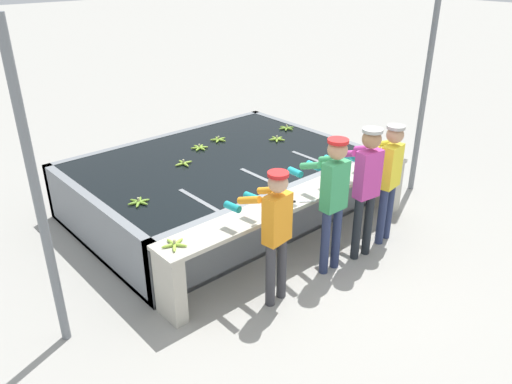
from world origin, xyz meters
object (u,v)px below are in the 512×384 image
Objects in this scene: worker_2 at (365,180)px; banana_bunch_floating_1 at (277,139)px; banana_bunch_ledge_0 at (382,158)px; worker_1 at (332,193)px; banana_bunch_floating_3 at (184,163)px; worker_3 at (388,173)px; banana_bunch_floating_5 at (199,148)px; knife_0 at (297,201)px; worker_0 at (275,226)px; support_post_left at (38,199)px; banana_bunch_ledge_1 at (175,244)px; banana_bunch_floating_0 at (139,202)px; banana_bunch_floating_2 at (286,128)px; banana_bunch_floating_4 at (219,140)px; support_post_right at (424,95)px.

worker_2 is 2.35m from banana_bunch_floating_1.
banana_bunch_floating_1 is at bearing 109.30° from banana_bunch_ledge_0.
worker_1 reaches higher than banana_bunch_floating_3.
worker_3 reaches higher than banana_bunch_floating_1.
worker_3 is at bearing -68.45° from banana_bunch_floating_5.
banana_bunch_floating_3 is 0.96× the size of knife_0.
worker_0 is 5.67× the size of banana_bunch_floating_3.
banana_bunch_floating_1 is at bearing 73.98° from worker_2.
support_post_left is at bearing 174.92° from banana_bunch_ledge_0.
worker_2 is 1.38m from banana_bunch_ledge_0.
banana_bunch_ledge_1 is at bearing -130.93° from banana_bunch_floating_5.
banana_bunch_ledge_1 is 1.40m from support_post_left.
banana_bunch_floating_1 is 1.75m from banana_bunch_ledge_0.
worker_2 is 6.21× the size of banana_bunch_floating_5.
banana_bunch_ledge_0 and banana_bunch_ledge_1 have the same top height.
banana_bunch_ledge_0 is (3.42, -1.12, 0.00)m from banana_bunch_floating_0.
worker_0 is 5.83× the size of banana_bunch_floating_1.
support_post_left is (-2.45, -1.37, 0.74)m from banana_bunch_floating_3.
worker_0 is 0.50× the size of support_post_left.
banana_bunch_floating_2 is 1.29m from banana_bunch_floating_4.
worker_1 is 0.54× the size of support_post_left.
support_post_right is at bearing -35.93° from banana_bunch_floating_5.
support_post_right is at bearing -3.18° from support_post_left.
banana_bunch_floating_4 is 0.95× the size of knife_0.
knife_0 is (-1.27, 0.41, -0.15)m from worker_3.
banana_bunch_floating_0 is (-1.64, 1.66, -0.20)m from worker_1.
banana_bunch_ledge_0 reaches higher than knife_0.
banana_bunch_floating_0 is at bearing -147.85° from banana_bunch_floating_5.
banana_bunch_floating_4 is 2.61m from banana_bunch_ledge_0.
banana_bunch_ledge_1 is 1.69m from knife_0.
banana_bunch_floating_2 and banana_bunch_floating_5 have the same top height.
banana_bunch_ledge_1 reaches higher than banana_bunch_floating_0.
support_post_right reaches higher than worker_3.
banana_bunch_floating_1 is (2.84, 0.53, 0.00)m from banana_bunch_floating_0.
banana_bunch_floating_1 is 0.97× the size of banana_bunch_floating_3.
banana_bunch_floating_1 is 0.95m from banana_bunch_floating_4.
worker_2 is at bearing -31.80° from knife_0.
banana_bunch_floating_5 is (0.95, 2.70, -0.10)m from worker_0.
banana_bunch_ledge_1 is 4.80m from support_post_right.
worker_3 is 1.34m from knife_0.
banana_bunch_floating_5 is 2.79m from banana_bunch_ledge_0.
banana_bunch_floating_1 is 2.40m from support_post_right.
banana_bunch_floating_0 is 1.02× the size of banana_bunch_ledge_1.
banana_bunch_floating_1 is 0.94× the size of knife_0.
worker_1 is at bearing -163.23° from banana_bunch_ledge_0.
worker_0 is at bearing -134.30° from banana_bunch_floating_1.
banana_bunch_floating_0 is 1.03× the size of banana_bunch_floating_1.
banana_bunch_floating_0 is at bearing 139.20° from knife_0.
banana_bunch_floating_0 is 1.15m from banana_bunch_ledge_1.
support_post_right reaches higher than banana_bunch_floating_4.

